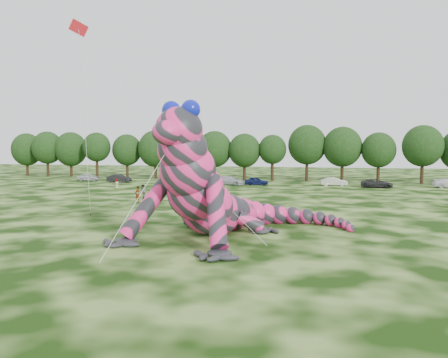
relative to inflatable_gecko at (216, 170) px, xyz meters
name	(u,v)px	position (x,y,z in m)	size (l,w,h in m)	color
ground	(122,246)	(-4.59, -5.39, -4.54)	(240.00, 240.00, 0.00)	#16330A
inflatable_gecko	(216,170)	(0.00, 0.00, 0.00)	(15.30, 18.17, 9.09)	#ED2778
flying_kite	(80,43)	(-11.68, 1.52, 9.91)	(2.30, 4.61, 16.44)	red
tree_0	(27,154)	(-59.15, 53.84, 0.21)	(6.91, 6.22, 9.51)	black
tree_1	(48,154)	(-52.95, 52.66, 0.36)	(6.74, 6.07, 9.81)	black
tree_2	(71,154)	(-47.61, 53.37, 0.28)	(7.04, 6.34, 9.64)	black
tree_3	(97,155)	(-40.31, 51.68, 0.18)	(5.81, 5.23, 9.44)	black
tree_4	(127,156)	(-34.23, 53.32, -0.02)	(6.22, 5.60, 9.06)	black
tree_5	(155,154)	(-27.72, 53.05, 0.35)	(7.16, 6.44, 9.80)	black
tree_6	(178,155)	(-22.15, 51.29, 0.20)	(6.52, 5.86, 9.49)	black
tree_7	(215,156)	(-14.67, 51.41, 0.19)	(6.68, 6.01, 9.48)	black
tree_8	(244,157)	(-8.81, 51.60, -0.07)	(6.14, 5.53, 8.94)	black
tree_9	(272,158)	(-3.53, 51.96, -0.20)	(5.27, 4.74, 8.68)	black
tree_10	(307,153)	(2.81, 53.19, 0.71)	(7.09, 6.38, 10.50)	black
tree_11	(342,154)	(9.19, 52.80, 0.49)	(7.01, 6.31, 10.07)	black
tree_12	(378,158)	(15.42, 52.35, -0.06)	(5.99, 5.39, 8.97)	black
tree_13	(422,154)	(22.54, 51.74, 0.52)	(6.83, 6.15, 10.13)	black
car_0	(88,177)	(-37.02, 43.05, -3.84)	(1.66, 4.14, 1.41)	silver
car_1	(119,178)	(-29.62, 41.11, -3.83)	(1.52, 4.35, 1.43)	black
car_2	(175,179)	(-19.34, 42.20, -3.89)	(2.17, 4.71, 1.31)	maroon
car_3	(230,181)	(-9.03, 40.64, -3.80)	(2.09, 5.15, 1.49)	#B1B5BC
car_4	(256,181)	(-4.61, 41.38, -3.87)	(1.59, 3.95, 1.35)	#111949
car_5	(334,182)	(7.83, 43.34, -3.84)	(1.48, 4.24, 1.40)	#BAB4AB
car_6	(377,183)	(14.34, 41.46, -3.87)	(2.24, 4.86, 1.35)	#252628
spectator_4	(117,184)	(-23.58, 29.12, -3.76)	(0.76, 0.50, 1.56)	gray
spectator_1	(143,192)	(-14.10, 17.92, -3.65)	(0.87, 0.68, 1.78)	gray
spectator_5	(210,202)	(-3.72, 11.16, -3.76)	(1.45, 0.46, 1.56)	gray
spectator_0	(137,194)	(-13.48, 15.16, -3.63)	(0.66, 0.44, 1.82)	gray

